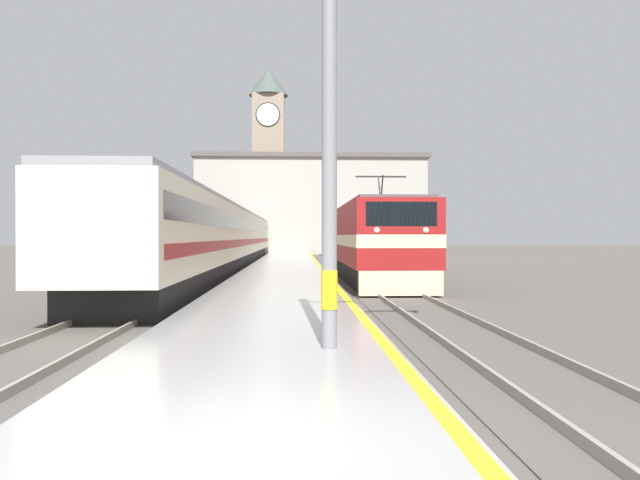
% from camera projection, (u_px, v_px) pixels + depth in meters
% --- Properties ---
extents(ground_plane, '(200.00, 200.00, 0.00)m').
position_uv_depth(ground_plane, '(285.00, 272.00, 35.41)').
color(ground_plane, '#514C47').
extents(platform, '(4.27, 140.00, 0.30)m').
position_uv_depth(platform, '(283.00, 274.00, 30.41)').
color(platform, '#999999').
rests_on(platform, ground).
extents(rail_track_near, '(2.84, 140.00, 0.16)m').
position_uv_depth(rail_track_near, '(365.00, 277.00, 30.58)').
color(rail_track_near, '#514C47').
rests_on(rail_track_near, ground).
extents(rail_track_far, '(2.83, 140.00, 0.16)m').
position_uv_depth(rail_track_far, '(207.00, 277.00, 30.26)').
color(rail_track_far, '#514C47').
rests_on(rail_track_far, ground).
extents(locomotive_train, '(2.92, 19.57, 4.44)m').
position_uv_depth(locomotive_train, '(367.00, 241.00, 29.80)').
color(locomotive_train, black).
rests_on(locomotive_train, ground).
extents(passenger_train, '(2.92, 53.19, 3.68)m').
position_uv_depth(passenger_train, '(227.00, 237.00, 39.40)').
color(passenger_train, black).
rests_on(passenger_train, ground).
extents(catenary_mast, '(3.22, 0.26, 8.41)m').
position_uv_depth(catenary_mast, '(339.00, 70.00, 9.57)').
color(catenary_mast, gray).
rests_on(catenary_mast, platform).
extents(clock_tower, '(5.31, 5.31, 25.01)m').
position_uv_depth(clock_tower, '(269.00, 153.00, 85.03)').
color(clock_tower, gray).
rests_on(clock_tower, ground).
extents(station_building, '(26.19, 9.22, 11.19)m').
position_uv_depth(station_building, '(311.00, 205.00, 72.29)').
color(station_building, '#A8A399').
rests_on(station_building, ground).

